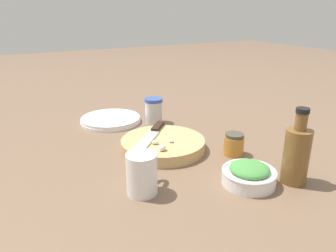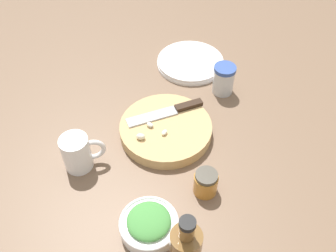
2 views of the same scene
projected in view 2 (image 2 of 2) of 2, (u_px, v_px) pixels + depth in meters
ground_plane at (175, 142)px, 1.03m from camera, size 5.00×5.00×0.00m
cutting_board at (166, 129)px, 1.04m from camera, size 0.25×0.25×0.03m
chef_knife at (170, 111)px, 1.06m from camera, size 0.18×0.17×0.01m
garlic_cloves at (148, 132)px, 1.00m from camera, size 0.07×0.07×0.02m
herb_bowl at (149, 224)px, 0.83m from camera, size 0.13×0.13×0.06m
spice_jar at (224, 79)px, 1.13m from camera, size 0.07×0.07×0.09m
coffee_mug at (78, 153)px, 0.94m from camera, size 0.09×0.10×0.10m
plate_stack at (190, 62)px, 1.25m from camera, size 0.22×0.22×0.02m
honey_jar at (206, 183)px, 0.90m from camera, size 0.06×0.06×0.07m
oil_bottle at (185, 251)px, 0.74m from camera, size 0.06×0.06×0.19m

